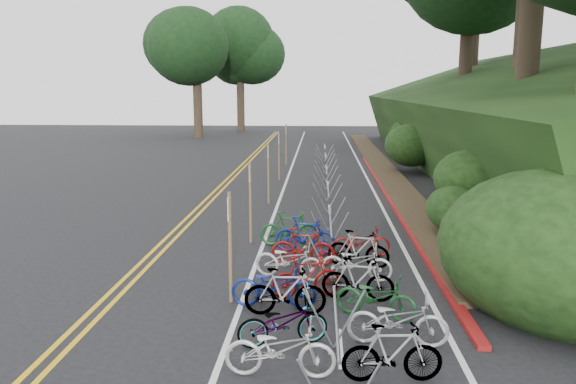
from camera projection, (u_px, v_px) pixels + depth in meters
name	position (u px, v px, depth m)	size (l,w,h in m)	color
ground	(196.00, 303.00, 12.40)	(120.00, 120.00, 0.00)	black
road_markings	(267.00, 208.00, 22.27)	(7.47, 80.00, 0.01)	gold
red_curb	(390.00, 199.00, 23.85)	(0.25, 28.00, 0.10)	maroon
embankment	(513.00, 129.00, 29.89)	(14.30, 48.14, 9.11)	black
bike_rack_front	(336.00, 337.00, 8.77)	(1.14, 2.87, 1.17)	slate
bike_racks_rest	(327.00, 176.00, 24.83)	(1.14, 23.00, 1.17)	slate
signpost_near	(230.00, 240.00, 12.22)	(0.08, 0.40, 2.49)	brown
signposts_rest	(274.00, 160.00, 25.85)	(0.08, 18.40, 2.50)	brown
bike_front	(274.00, 286.00, 12.07)	(1.86, 0.65, 0.98)	navy
bike_valet	(327.00, 274.00, 12.83)	(3.16, 9.59, 1.08)	beige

